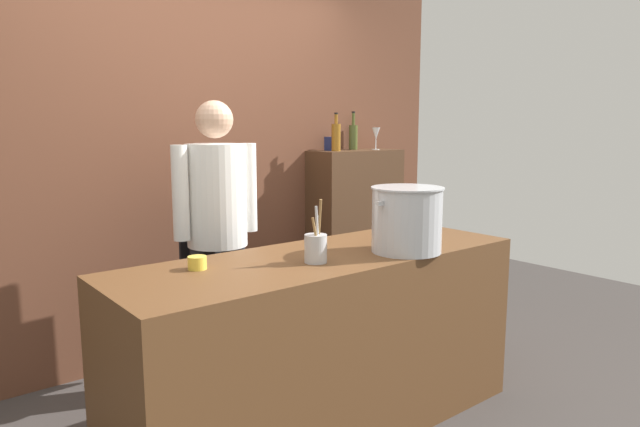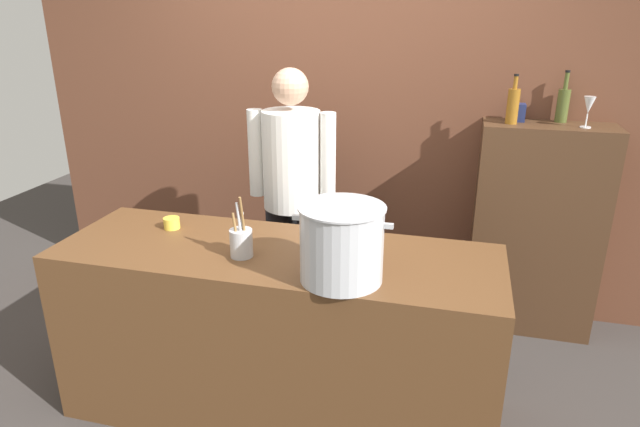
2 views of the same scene
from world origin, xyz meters
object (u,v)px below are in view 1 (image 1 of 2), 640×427
at_px(chef, 217,224).
at_px(utensil_crock, 316,247).
at_px(stockpot_large, 407,220).
at_px(spice_tin_navy, 332,144).
at_px(wine_bottle_olive, 353,136).
at_px(wine_glass_tall, 376,134).
at_px(butter_jar, 197,263).
at_px(wine_bottle_amber, 336,137).

bearing_deg(chef, utensil_crock, 90.90).
xyz_separation_m(stockpot_large, spice_tin_navy, (0.74, 1.46, 0.32)).
bearing_deg(stockpot_large, chef, 118.03).
bearing_deg(chef, stockpot_large, 116.88).
bearing_deg(wine_bottle_olive, wine_glass_tall, -51.17).
xyz_separation_m(utensil_crock, wine_glass_tall, (1.60, 1.25, 0.48)).
distance_m(utensil_crock, wine_glass_tall, 2.08).
xyz_separation_m(stockpot_large, utensil_crock, (-0.49, 0.11, -0.09)).
relative_size(stockpot_large, spice_tin_navy, 4.01).
bearing_deg(spice_tin_navy, butter_jar, -146.77).
distance_m(utensil_crock, wine_bottle_olive, 2.09).
relative_size(utensil_crock, wine_bottle_olive, 0.98).
bearing_deg(spice_tin_navy, wine_glass_tall, -16.14).
relative_size(stockpot_large, utensil_crock, 1.42).
distance_m(utensil_crock, spice_tin_navy, 1.88).
distance_m(chef, butter_jar, 0.79).
distance_m(wine_bottle_olive, spice_tin_navy, 0.26).
relative_size(stockpot_large, butter_jar, 5.05).
height_order(utensil_crock, wine_bottle_olive, wine_bottle_olive).
distance_m(stockpot_large, wine_bottle_amber, 1.59).
distance_m(stockpot_large, wine_glass_tall, 1.79).
distance_m(chef, stockpot_large, 1.11).
bearing_deg(wine_bottle_olive, wine_bottle_amber, -156.39).
bearing_deg(chef, butter_jar, 53.97).
relative_size(chef, stockpot_large, 3.98).
bearing_deg(wine_bottle_olive, butter_jar, -149.47).
relative_size(stockpot_large, wine_bottle_amber, 1.46).
xyz_separation_m(chef, wine_bottle_olive, (1.52, 0.52, 0.47)).
distance_m(utensil_crock, wine_bottle_amber, 1.80).
height_order(butter_jar, wine_bottle_amber, wine_bottle_amber).
bearing_deg(chef, wine_bottle_amber, -163.58).
height_order(wine_bottle_olive, wine_bottle_amber, wine_bottle_olive).
bearing_deg(spice_tin_navy, wine_bottle_olive, 8.13).
bearing_deg(wine_glass_tall, utensil_crock, -142.08).
bearing_deg(wine_bottle_olive, stockpot_large, -123.68).
relative_size(utensil_crock, wine_bottle_amber, 1.03).
height_order(wine_bottle_amber, spice_tin_navy, wine_bottle_amber).
height_order(wine_bottle_olive, wine_glass_tall, wine_bottle_olive).
height_order(stockpot_large, wine_bottle_amber, wine_bottle_amber).
xyz_separation_m(chef, spice_tin_navy, (1.27, 0.48, 0.42)).
height_order(chef, wine_bottle_amber, chef).
bearing_deg(utensil_crock, butter_jar, 154.61).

